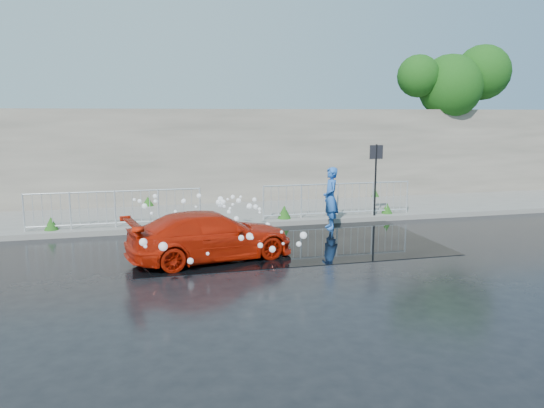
{
  "coord_description": "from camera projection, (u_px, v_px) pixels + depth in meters",
  "views": [
    {
      "loc": [
        -3.27,
        -12.7,
        3.46
      ],
      "look_at": [
        0.27,
        1.32,
        1.0
      ],
      "focal_mm": 35.0,
      "sensor_mm": 36.0,
      "label": 1
    }
  ],
  "objects": [
    {
      "name": "railing_right",
      "position": [
        338.0,
        199.0,
        17.32
      ],
      "size": [
        5.05,
        0.05,
        1.1
      ],
      "color": "silver",
      "rests_on": "pavement"
    },
    {
      "name": "ground",
      "position": [
        274.0,
        251.0,
        13.51
      ],
      "size": [
        90.0,
        90.0,
        0.0
      ],
      "primitive_type": "plane",
      "color": "black",
      "rests_on": "ground"
    },
    {
      "name": "tree",
      "position": [
        457.0,
        81.0,
        22.16
      ],
      "size": [
        5.03,
        2.67,
        6.36
      ],
      "color": "#332114",
      "rests_on": "ground"
    },
    {
      "name": "pavement",
      "position": [
        238.0,
        213.0,
        18.28
      ],
      "size": [
        30.0,
        4.0,
        0.15
      ],
      "primitive_type": "cube",
      "color": "#5F5F5B",
      "rests_on": "ground"
    },
    {
      "name": "water_spray",
      "position": [
        218.0,
        217.0,
        13.93
      ],
      "size": [
        3.66,
        5.84,
        1.01
      ],
      "color": "white",
      "rests_on": "ground"
    },
    {
      "name": "person",
      "position": [
        331.0,
        198.0,
        16.07
      ],
      "size": [
        0.51,
        0.73,
        1.88
      ],
      "primitive_type": "imported",
      "rotation": [
        0.0,
        0.0,
        -1.67
      ],
      "color": "#2459B4",
      "rests_on": "ground"
    },
    {
      "name": "curb",
      "position": [
        250.0,
        225.0,
        16.37
      ],
      "size": [
        30.0,
        0.25,
        0.16
      ],
      "primitive_type": "cube",
      "color": "#5F5F5B",
      "rests_on": "ground"
    },
    {
      "name": "weeds",
      "position": [
        237.0,
        209.0,
        17.68
      ],
      "size": [
        12.17,
        3.93,
        0.42
      ],
      "color": "#1A4512",
      "rests_on": "pavement"
    },
    {
      "name": "railing_left",
      "position": [
        115.0,
        208.0,
        15.63
      ],
      "size": [
        5.05,
        0.05,
        1.1
      ],
      "color": "silver",
      "rests_on": "pavement"
    },
    {
      "name": "sign_post",
      "position": [
        376.0,
        168.0,
        17.2
      ],
      "size": [
        0.45,
        0.06,
        2.5
      ],
      "color": "black",
      "rests_on": "ground"
    },
    {
      "name": "retaining_wall",
      "position": [
        227.0,
        156.0,
        20.08
      ],
      "size": [
        30.0,
        0.6,
        3.5
      ],
      "primitive_type": "cube",
      "color": "#5D564E",
      "rests_on": "pavement"
    },
    {
      "name": "puddle",
      "position": [
        283.0,
        241.0,
        14.59
      ],
      "size": [
        8.0,
        5.0,
        0.01
      ],
      "primitive_type": "cube",
      "color": "black",
      "rests_on": "ground"
    },
    {
      "name": "red_car",
      "position": [
        211.0,
        236.0,
        12.7
      ],
      "size": [
        4.27,
        2.45,
        1.16
      ],
      "primitive_type": "imported",
      "rotation": [
        0.0,
        0.0,
        1.78
      ],
      "color": "#AB1806",
      "rests_on": "ground"
    }
  ]
}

